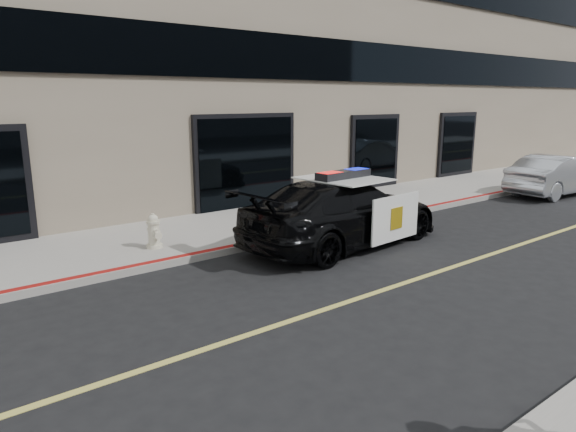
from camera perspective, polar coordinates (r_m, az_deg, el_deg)
ground at (r=11.37m, az=19.84°, el=-4.68°), size 120.00×120.00×0.00m
sidewalk_n at (r=14.68m, az=2.38°, el=0.25°), size 60.00×3.50×0.15m
building_n at (r=18.84m, az=-8.59°, el=21.03°), size 60.00×7.00×12.00m
police_car at (r=11.73m, az=6.10°, el=0.46°), size 2.96×5.59×1.72m
silver_sedan at (r=20.17m, az=27.76°, el=4.04°), size 2.04×4.45×1.40m
fire_hydrant at (r=11.35m, az=-14.67°, el=-1.71°), size 0.34×0.47×0.75m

